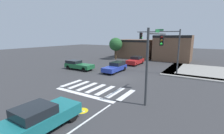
{
  "coord_description": "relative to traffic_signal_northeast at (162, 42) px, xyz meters",
  "views": [
    {
      "loc": [
        9.33,
        -16.57,
        5.22
      ],
      "look_at": [
        -1.29,
        0.69,
        1.2
      ],
      "focal_mm": 25.08,
      "sensor_mm": 36.0,
      "label": 1
    }
  ],
  "objects": [
    {
      "name": "car_blue",
      "position": [
        -5.77,
        -2.91,
        -3.62
      ],
      "size": [
        1.79,
        4.54,
        1.42
      ],
      "rotation": [
        0.0,
        0.0,
        -1.57
      ],
      "color": "#23389E",
      "rests_on": "ground_plane"
    },
    {
      "name": "car_green",
      "position": [
        -11.69,
        -4.55,
        -3.63
      ],
      "size": [
        4.77,
        1.82,
        1.39
      ],
      "color": "#1E6638",
      "rests_on": "ground_plane"
    },
    {
      "name": "traffic_signal_southeast",
      "position": [
        1.97,
        -9.86,
        -0.32
      ],
      "size": [
        0.32,
        5.07,
        5.8
      ],
      "rotation": [
        0.0,
        0.0,
        1.57
      ],
      "color": "#383A3D",
      "rests_on": "ground_plane"
    },
    {
      "name": "bike_detector_marking",
      "position": [
        -1.57,
        -14.85,
        -4.35
      ],
      "size": [
        0.96,
        0.96,
        0.01
      ],
      "color": "yellow",
      "rests_on": "ground_plane"
    },
    {
      "name": "ground_plane",
      "position": [
        -3.65,
        -5.92,
        -4.36
      ],
      "size": [
        120.0,
        120.0,
        0.0
      ],
      "primitive_type": "plane",
      "color": "#353538"
    },
    {
      "name": "curb_corner_northeast",
      "position": [
        4.84,
        3.5,
        -4.28
      ],
      "size": [
        10.0,
        10.6,
        0.15
      ],
      "color": "gray",
      "rests_on": "ground_plane"
    },
    {
      "name": "traffic_signal_northeast",
      "position": [
        0.0,
        0.0,
        0.0
      ],
      "size": [
        6.07,
        0.32,
        6.17
      ],
      "rotation": [
        0.0,
        0.0,
        3.14
      ],
      "color": "#383A3D",
      "rests_on": "ground_plane"
    },
    {
      "name": "storefront_row",
      "position": [
        -5.24,
        13.04,
        -1.91
      ],
      "size": [
        16.52,
        6.38,
        5.38
      ],
      "color": "brown",
      "rests_on": "ground_plane"
    },
    {
      "name": "lane_markings",
      "position": [
        -2.5,
        -17.34,
        -4.35
      ],
      "size": [
        6.8,
        18.75,
        0.01
      ],
      "color": "white",
      "rests_on": "ground_plane"
    },
    {
      "name": "car_teal",
      "position": [
        -1.94,
        -17.76,
        -3.59
      ],
      "size": [
        1.95,
        4.46,
        1.52
      ],
      "rotation": [
        0.0,
        0.0,
        1.57
      ],
      "color": "#196B70",
      "rests_on": "ground_plane"
    },
    {
      "name": "car_red",
      "position": [
        -5.69,
        4.32,
        -3.63
      ],
      "size": [
        1.88,
        4.47,
        1.47
      ],
      "rotation": [
        0.0,
        0.0,
        -1.57
      ],
      "color": "red",
      "rests_on": "ground_plane"
    },
    {
      "name": "roadside_tree",
      "position": [
        -12.15,
        8.08,
        -0.98
      ],
      "size": [
        2.95,
        2.95,
        4.87
      ],
      "color": "#4C3823",
      "rests_on": "ground_plane"
    },
    {
      "name": "crosswalk_near",
      "position": [
        -3.65,
        -10.42,
        -4.35
      ],
      "size": [
        7.41,
        3.03,
        0.01
      ],
      "color": "silver",
      "rests_on": "ground_plane"
    }
  ]
}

